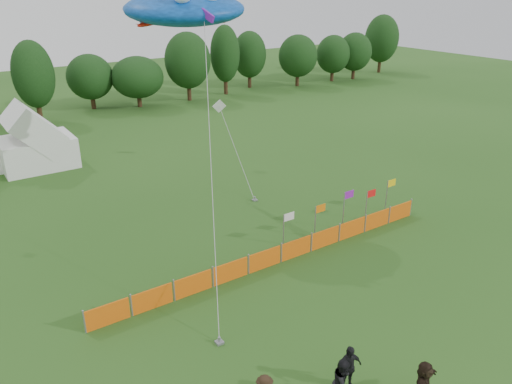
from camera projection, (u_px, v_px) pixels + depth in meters
ground at (348, 375)px, 18.26m from camera, size 160.00×160.00×0.00m
treeline at (59, 77)px, 51.71m from camera, size 104.57×8.78×8.36m
tent_right at (36, 143)px, 38.12m from camera, size 5.40×4.32×3.81m
barrier_fence at (281, 254)px, 25.42m from camera, size 19.90×0.06×1.00m
flag_row at (344, 206)px, 28.86m from camera, size 8.73×0.48×2.30m
spectator_b at (343, 383)px, 16.61m from camera, size 1.17×1.08×1.92m
spectator_d at (348, 368)px, 17.37m from camera, size 1.11×0.63×1.79m
stingray_kite at (181, 9)px, 26.87m from camera, size 9.03×20.17×13.12m
small_kite_white at (229, 133)px, 36.32m from camera, size 2.66×8.05×5.10m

